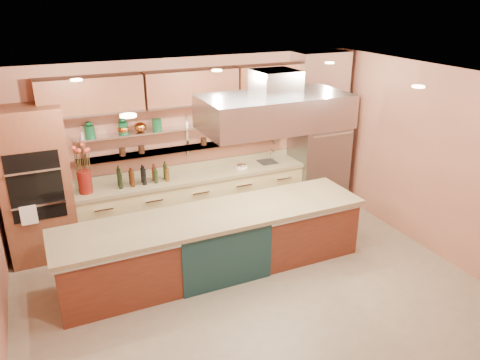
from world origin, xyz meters
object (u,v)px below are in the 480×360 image
refrigerator (319,150)px  copper_kettle (140,127)px  kitchen_scale (241,166)px  green_canister (157,124)px  flower_vase (85,182)px  island (215,243)px

refrigerator → copper_kettle: (-3.19, 0.23, 0.74)m
refrigerator → kitchen_scale: refrigerator is taller
kitchen_scale → green_canister: bearing=163.4°
flower_vase → kitchen_scale: size_ratio=2.13×
refrigerator → kitchen_scale: (-1.56, 0.01, -0.07)m
kitchen_scale → green_canister: green_canister is taller
refrigerator → flower_vase: size_ratio=5.90×
flower_vase → green_canister: green_canister is taller
island → copper_kettle: 2.19m
flower_vase → green_canister: 1.41m
kitchen_scale → green_canister: (-1.36, 0.22, 0.83)m
flower_vase → copper_kettle: size_ratio=1.87×
flower_vase → copper_kettle: bearing=13.2°
flower_vase → kitchen_scale: flower_vase is taller
flower_vase → kitchen_scale: 2.57m
kitchen_scale → green_canister: 1.61m
kitchen_scale → copper_kettle: (-1.63, 0.22, 0.81)m
island → copper_kettle: copper_kettle is taller
copper_kettle → kitchen_scale: bearing=-7.7°
island → green_canister: 2.15m
flower_vase → copper_kettle: (0.94, 0.22, 0.68)m
refrigerator → green_canister: 3.03m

